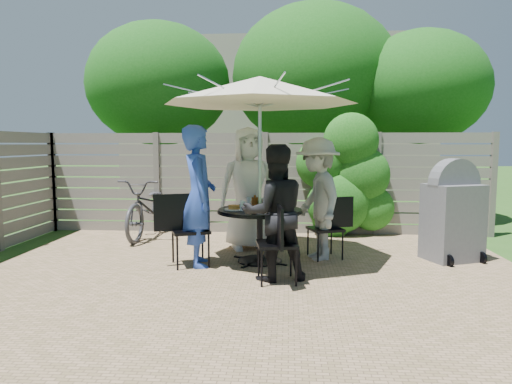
# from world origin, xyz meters

# --- Properties ---
(backyard_envelope) EXTENTS (60.00, 60.00, 5.00)m
(backyard_envelope) POSITION_xyz_m (0.09, 10.29, 2.61)
(backyard_envelope) COLOR #275019
(backyard_envelope) RESTS_ON ground
(patio_table) EXTENTS (1.41, 1.41, 0.75)m
(patio_table) POSITION_xyz_m (0.04, 0.93, 0.52)
(patio_table) COLOR black
(patio_table) RESTS_ON ground
(umbrella) EXTENTS (3.23, 3.23, 2.54)m
(umbrella) POSITION_xyz_m (0.04, 0.93, 2.35)
(umbrella) COLOR silver
(umbrella) RESTS_ON ground
(chair_back) EXTENTS (0.55, 0.68, 0.89)m
(chair_back) POSITION_xyz_m (-0.23, 1.86, 0.27)
(chair_back) COLOR black
(chair_back) RESTS_ON ground
(person_back) EXTENTS (1.06, 0.84, 1.90)m
(person_back) POSITION_xyz_m (-0.19, 1.73, 0.95)
(person_back) COLOR silver
(person_back) RESTS_ON ground
(chair_left) EXTENTS (0.76, 0.62, 0.99)m
(chair_left) POSITION_xyz_m (-0.89, 0.66, 0.30)
(chair_left) COLOR black
(chair_left) RESTS_ON ground
(person_left) EXTENTS (0.62, 0.79, 1.89)m
(person_left) POSITION_xyz_m (-0.76, 0.70, 0.94)
(person_left) COLOR #2A4AB6
(person_left) RESTS_ON ground
(chair_front) EXTENTS (0.52, 0.72, 0.95)m
(chair_front) POSITION_xyz_m (0.30, 0.00, 0.29)
(chair_front) COLOR black
(chair_front) RESTS_ON ground
(person_front) EXTENTS (0.93, 0.81, 1.64)m
(person_front) POSITION_xyz_m (0.26, 0.13, 0.82)
(person_front) COLOR black
(person_front) RESTS_ON ground
(chair_right) EXTENTS (0.68, 0.55, 0.89)m
(chair_right) POSITION_xyz_m (0.96, 1.20, 0.27)
(chair_right) COLOR black
(chair_right) RESTS_ON ground
(person_right) EXTENTS (0.92, 1.25, 1.73)m
(person_right) POSITION_xyz_m (0.83, 1.16, 0.87)
(person_right) COLOR #9B9C97
(person_right) RESTS_ON ground
(plate_back) EXTENTS (0.26, 0.26, 0.06)m
(plate_back) POSITION_xyz_m (-0.06, 1.28, 0.78)
(plate_back) COLOR white
(plate_back) RESTS_ON patio_table
(plate_left) EXTENTS (0.26, 0.26, 0.06)m
(plate_left) POSITION_xyz_m (-0.31, 0.83, 0.78)
(plate_left) COLOR white
(plate_left) RESTS_ON patio_table
(plate_front) EXTENTS (0.26, 0.26, 0.06)m
(plate_front) POSITION_xyz_m (0.13, 0.58, 0.78)
(plate_front) COLOR white
(plate_front) RESTS_ON patio_table
(plate_right) EXTENTS (0.26, 0.26, 0.06)m
(plate_right) POSITION_xyz_m (0.38, 1.03, 0.78)
(plate_right) COLOR white
(plate_right) RESTS_ON patio_table
(glass_back) EXTENTS (0.07, 0.07, 0.14)m
(glass_back) POSITION_xyz_m (-0.14, 1.15, 0.82)
(glass_back) COLOR silver
(glass_back) RESTS_ON patio_table
(glass_left) EXTENTS (0.07, 0.07, 0.14)m
(glass_left) POSITION_xyz_m (-0.18, 0.76, 0.82)
(glass_left) COLOR silver
(glass_left) RESTS_ON patio_table
(glass_right) EXTENTS (0.07, 0.07, 0.14)m
(glass_right) POSITION_xyz_m (0.26, 1.10, 0.82)
(glass_right) COLOR silver
(glass_right) RESTS_ON patio_table
(syrup_jug) EXTENTS (0.09, 0.09, 0.16)m
(syrup_jug) POSITION_xyz_m (-0.04, 0.96, 0.83)
(syrup_jug) COLOR #59280C
(syrup_jug) RESTS_ON patio_table
(coffee_cup) EXTENTS (0.08, 0.08, 0.12)m
(coffee_cup) POSITION_xyz_m (0.07, 1.17, 0.81)
(coffee_cup) COLOR #C6B293
(coffee_cup) RESTS_ON patio_table
(bicycle) EXTENTS (0.84, 2.03, 1.05)m
(bicycle) POSITION_xyz_m (-2.01, 2.60, 0.52)
(bicycle) COLOR #333338
(bicycle) RESTS_ON ground
(bbq_grill) EXTENTS (0.85, 0.76, 1.44)m
(bbq_grill) POSITION_xyz_m (2.71, 1.22, 0.66)
(bbq_grill) COLOR #5A5A5F
(bbq_grill) RESTS_ON ground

